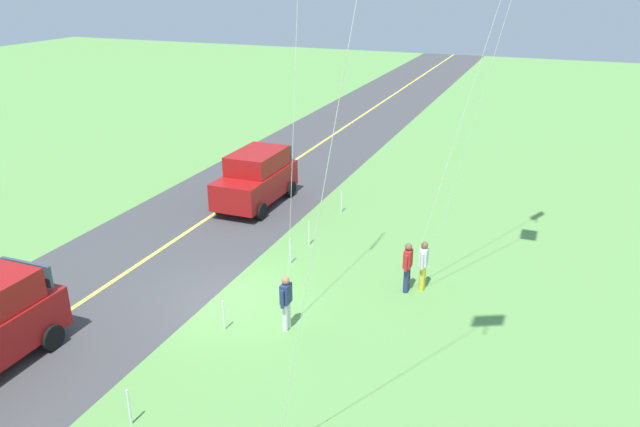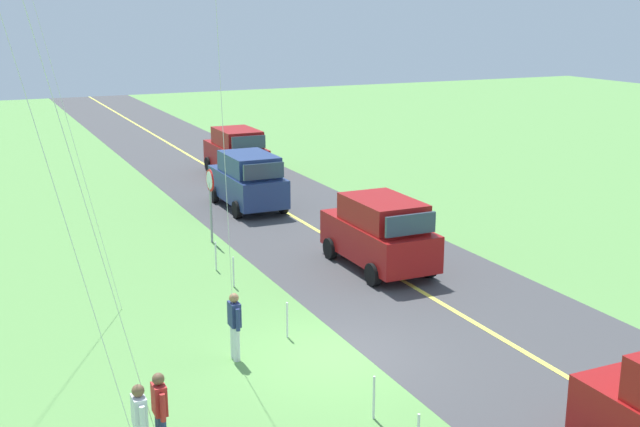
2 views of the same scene
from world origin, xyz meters
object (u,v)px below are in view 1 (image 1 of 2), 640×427
person_adult_near (286,301)px  person_child_watcher (423,264)px  person_adult_companion (407,266)px  car_parked_west_near (256,178)px

person_adult_near → person_child_watcher: bearing=-118.9°
person_adult_companion → person_child_watcher: (-0.30, 0.42, 0.00)m
car_parked_west_near → person_adult_near: (8.38, 5.18, -0.29)m
person_adult_companion → person_adult_near: bearing=121.2°
person_child_watcher → car_parked_west_near: bearing=21.8°
person_adult_near → person_adult_companion: same height
car_parked_west_near → person_adult_near: 9.86m
car_parked_west_near → person_adult_companion: (5.08, 7.70, -0.29)m
person_adult_near → person_adult_companion: size_ratio=1.00×
person_adult_near → person_child_watcher: same height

